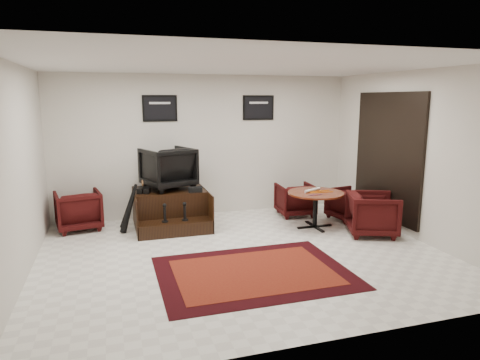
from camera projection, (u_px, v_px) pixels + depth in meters
name	position (u px, v px, depth m)	size (l,w,h in m)	color
ground	(243.00, 254.00, 6.51)	(6.00, 6.00, 0.00)	white
room_shell	(267.00, 136.00, 6.41)	(6.02, 5.02, 2.81)	silver
area_rug	(254.00, 272.00, 5.82)	(2.57, 1.93, 0.01)	black
shine_podium	(170.00, 209.00, 7.95)	(1.31, 1.35, 0.67)	black
shine_chair	(168.00, 166.00, 7.93)	(0.84, 0.78, 0.86)	black
shoes_pair	(144.00, 190.00, 7.66)	(0.28, 0.31, 0.10)	black
polish_kit	(195.00, 190.00, 7.73)	(0.25, 0.17, 0.08)	black
umbrella_black	(130.00, 208.00, 7.49)	(0.33, 0.13, 0.90)	black
umbrella_hooked	(129.00, 205.00, 7.76)	(0.32, 0.12, 0.85)	black
armchair_side	(78.00, 208.00, 7.70)	(0.76, 0.71, 0.78)	black
meeting_table	(316.00, 197.00, 7.77)	(1.01, 1.01, 0.66)	#4B170A
table_chair_back	(295.00, 198.00, 8.64)	(0.69, 0.65, 0.71)	black
table_chair_window	(348.00, 203.00, 8.35)	(0.65, 0.61, 0.67)	black
table_chair_corner	(373.00, 212.00, 7.39)	(0.79, 0.74, 0.81)	black
paper_roll	(312.00, 190.00, 7.84)	(0.05, 0.05, 0.42)	silver
table_clutter	(320.00, 192.00, 7.74)	(0.57, 0.32, 0.01)	orange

